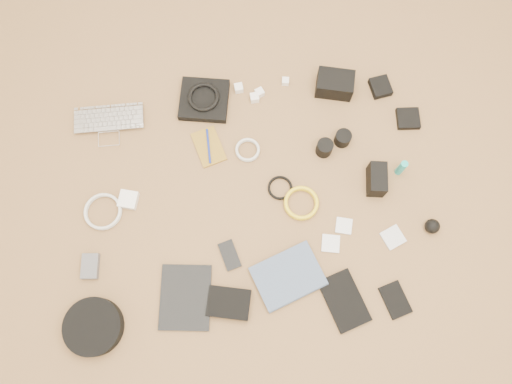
{
  "coord_description": "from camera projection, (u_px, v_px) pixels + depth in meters",
  "views": [
    {
      "loc": [
        -0.03,
        -0.51,
        1.88
      ],
      "look_at": [
        0.03,
        0.02,
        0.02
      ],
      "focal_mm": 35.0,
      "sensor_mm": 36.0,
      "label": 1
    }
  ],
  "objects": [
    {
      "name": "notebook_olive",
      "position": [
        209.0,
        147.0,
        2.0
      ],
      "size": [
        0.14,
        0.18,
        0.01
      ],
      "primitive_type": "cube",
      "rotation": [
        0.0,
        0.0,
        0.27
      ],
      "color": "olive",
      "rests_on": "ground"
    },
    {
      "name": "headphones",
      "position": [
        204.0,
        97.0,
        2.02
      ],
      "size": [
        0.16,
        0.16,
        0.02
      ],
      "primitive_type": "torus",
      "rotation": [
        0.0,
        0.0,
        0.34
      ],
      "color": "black",
      "rests_on": "headphone_pouch"
    },
    {
      "name": "drive_case",
      "position": [
        229.0,
        303.0,
        1.82
      ],
      "size": [
        0.18,
        0.14,
        0.04
      ],
      "primitive_type": "cube",
      "rotation": [
        0.0,
        0.0,
        -0.23
      ],
      "color": "black",
      "rests_on": "ground"
    },
    {
      "name": "pen_blue",
      "position": [
        209.0,
        146.0,
        1.99
      ],
      "size": [
        0.01,
        0.15,
        0.01
      ],
      "primitive_type": "cylinder",
      "rotation": [
        1.57,
        0.0,
        0.01
      ],
      "color": "#12269A",
      "rests_on": "notebook_olive"
    },
    {
      "name": "power_brick",
      "position": [
        128.0,
        200.0,
        1.93
      ],
      "size": [
        0.09,
        0.09,
        0.03
      ],
      "primitive_type": "cube",
      "rotation": [
        0.0,
        0.0,
        -0.28
      ],
      "color": "white",
      "rests_on": "ground"
    },
    {
      "name": "card_reader",
      "position": [
        408.0,
        119.0,
        2.03
      ],
      "size": [
        0.1,
        0.1,
        0.02
      ],
      "primitive_type": "cube",
      "rotation": [
        0.0,
        0.0,
        -0.08
      ],
      "color": "black",
      "rests_on": "ground"
    },
    {
      "name": "notebook_black_b",
      "position": [
        395.0,
        300.0,
        1.83
      ],
      "size": [
        0.11,
        0.14,
        0.01
      ],
      "primitive_type": "cube",
      "rotation": [
        0.0,
        0.0,
        0.27
      ],
      "color": "black",
      "rests_on": "ground"
    },
    {
      "name": "charger_c",
      "position": [
        285.0,
        81.0,
        2.07
      ],
      "size": [
        0.03,
        0.03,
        0.03
      ],
      "primitive_type": "cube",
      "rotation": [
        0.0,
        0.0,
        -0.18
      ],
      "color": "white",
      "rests_on": "ground"
    },
    {
      "name": "lens_cleaner",
      "position": [
        401.0,
        168.0,
        1.93
      ],
      "size": [
        0.03,
        0.03,
        0.1
      ],
      "primitive_type": "cylinder",
      "rotation": [
        0.0,
        0.0,
        -0.26
      ],
      "color": "#1AADA9",
      "rests_on": "ground"
    },
    {
      "name": "battery_charger",
      "position": [
        90.0,
        266.0,
        1.86
      ],
      "size": [
        0.07,
        0.1,
        0.03
      ],
      "primitive_type": "cube",
      "rotation": [
        0.0,
        0.0,
        -0.1
      ],
      "color": "#515156",
      "rests_on": "ground"
    },
    {
      "name": "cable_white_b",
      "position": [
        103.0,
        212.0,
        1.93
      ],
      "size": [
        0.18,
        0.18,
        0.01
      ],
      "primitive_type": "torus",
      "rotation": [
        0.0,
        0.0,
        -0.27
      ],
      "color": "silver",
      "rests_on": "ground"
    },
    {
      "name": "lens_a",
      "position": [
        324.0,
        148.0,
        1.97
      ],
      "size": [
        0.08,
        0.08,
        0.07
      ],
      "primitive_type": "cylinder",
      "rotation": [
        0.0,
        0.0,
        0.29
      ],
      "color": "black",
      "rests_on": "ground"
    },
    {
      "name": "charger_a",
      "position": [
        239.0,
        88.0,
        2.06
      ],
      "size": [
        0.04,
        0.04,
        0.03
      ],
      "primitive_type": "cube",
      "rotation": [
        0.0,
        0.0,
        0.09
      ],
      "color": "white",
      "rests_on": "ground"
    },
    {
      "name": "headphone_pouch",
      "position": [
        204.0,
        100.0,
        2.04
      ],
      "size": [
        0.23,
        0.22,
        0.03
      ],
      "primitive_type": "cube",
      "rotation": [
        0.0,
        0.0,
        -0.19
      ],
      "color": "black",
      "rests_on": "ground"
    },
    {
      "name": "dslr_camera",
      "position": [
        335.0,
        84.0,
        2.04
      ],
      "size": [
        0.17,
        0.14,
        0.09
      ],
      "primitive_type": "cube",
      "rotation": [
        0.0,
        0.0,
        -0.25
      ],
      "color": "black",
      "rests_on": "ground"
    },
    {
      "name": "tablet",
      "position": [
        185.0,
        297.0,
        1.84
      ],
      "size": [
        0.21,
        0.26,
        0.01
      ],
      "primitive_type": "cube",
      "rotation": [
        0.0,
        0.0,
        -0.13
      ],
      "color": "black",
      "rests_on": "ground"
    },
    {
      "name": "paperback",
      "position": [
        299.0,
        299.0,
        1.83
      ],
      "size": [
        0.29,
        0.25,
        0.02
      ],
      "primitive_type": "imported",
      "rotation": [
        0.0,
        0.0,
        1.91
      ],
      "color": "#455674",
      "rests_on": "ground"
    },
    {
      "name": "charger_b",
      "position": [
        259.0,
        93.0,
        2.06
      ],
      "size": [
        0.04,
        0.04,
        0.03
      ],
      "primitive_type": "cube",
      "rotation": [
        0.0,
        0.0,
        0.4
      ],
      "color": "white",
      "rests_on": "ground"
    },
    {
      "name": "air_blower",
      "position": [
        432.0,
        226.0,
        1.89
      ],
      "size": [
        0.06,
        0.06,
        0.06
      ],
      "primitive_type": "sphere",
      "rotation": [
        0.0,
        0.0,
        -0.03
      ],
      "color": "black",
      "rests_on": "ground"
    },
    {
      "name": "filter_case_mid",
      "position": [
        344.0,
        226.0,
        1.91
      ],
      "size": [
        0.08,
        0.08,
        0.01
      ],
      "primitive_type": "cube",
      "rotation": [
        0.0,
        0.0,
        -0.27
      ],
      "color": "silver",
      "rests_on": "ground"
    },
    {
      "name": "cable_yellow",
      "position": [
        301.0,
        204.0,
        1.93
      ],
      "size": [
        0.17,
        0.17,
        0.02
      ],
      "primitive_type": "torus",
      "rotation": [
        0.0,
        0.0,
        0.32
      ],
      "color": "yellow",
      "rests_on": "ground"
    },
    {
      "name": "phone",
      "position": [
        230.0,
        255.0,
        1.88
      ],
      "size": [
        0.08,
        0.12,
        0.01
      ],
      "primitive_type": "cube",
      "rotation": [
        0.0,
        0.0,
        0.26
      ],
      "color": "black",
      "rests_on": "ground"
    },
    {
      "name": "headphone_case",
      "position": [
        94.0,
        327.0,
        1.79
      ],
      "size": [
        0.27,
        0.27,
        0.06
      ],
      "primitive_type": "cylinder",
      "rotation": [
        0.0,
        0.0,
        -0.35
      ],
      "color": "black",
      "rests_on": "ground"
    },
    {
      "name": "filter_case_left",
      "position": [
        331.0,
        244.0,
        1.89
      ],
      "size": [
        0.08,
        0.08,
        0.01
      ],
      "primitive_type": "cube",
      "rotation": [
        0.0,
        0.0,
        -0.21
      ],
      "color": "silver",
      "rests_on": "ground"
    },
    {
      "name": "flash",
      "position": [
        377.0,
        179.0,
        1.92
      ],
      "size": [
        0.08,
        0.13,
        0.09
      ],
      "primitive_type": "cube",
      "rotation": [
        0.0,
        0.0,
        -0.16
      ],
      "color": "black",
      "rests_on": "ground"
    },
    {
      "name": "filter_case_right",
      "position": [
        393.0,
        237.0,
        1.9
      ],
      "size": [
        0.1,
        0.1,
        0.01
      ],
      "primitive_type": "cube",
      "rotation": [
        0.0,
        0.0,
        0.38
      ],
      "color": "silver",
      "rests_on": "ground"
    },
    {
      "name": "cable_white_a",
      "position": [
        248.0,
        150.0,
        2.0
      ],
      "size": [
        0.1,
        0.1,
        0.01
      ],
      "primitive_type": "torus",
      "rotation": [
        0.0,
        0.0,
        0.02
      ],
      "color": "silver",
      "rests_on": "ground"
    },
    {
      "name": "notebook_black_a",
      "position": [
        344.0,
        301.0,
        1.83
      ],
      "size": [
        0.18,
        0.23,
        0.01
      ],
      "primitive_type": "cube",
      "rotation": [
        0.0,
        0.0,
        0.3
      ],
      "color": "black",
      "rests_on": "ground"
    },
    {
      "name": "charger_d",
      "position": [
        255.0,
        98.0,
        2.05
      ],
      "size": [
        0.04,
        0.04,
        0.03
      ],
      "primitive_type": "cube",
      "rotation": [
        0.0,
        0.0,
        0.05
      ],
      "color": "white",
      "rests_on": "ground"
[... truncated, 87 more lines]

